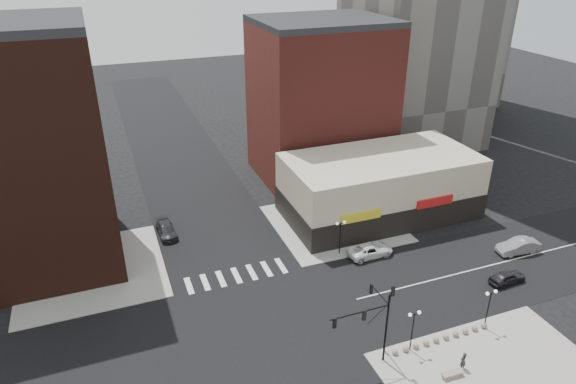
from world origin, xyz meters
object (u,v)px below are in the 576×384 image
silver_sedan (518,246)px  street_lamp_se_b (490,300)px  stone_bench (452,374)px  street_lamp_ne (341,229)px  dark_sedan_east (507,277)px  dark_sedan_north (166,230)px  traffic_signal (375,315)px  street_lamp_se_a (414,321)px  white_suv (370,250)px  pedestrian (463,361)px

silver_sedan → street_lamp_se_b: bearing=-47.5°
street_lamp_se_b → stone_bench: bearing=-149.2°
street_lamp_ne → dark_sedan_east: 18.04m
dark_sedan_east → dark_sedan_north: 38.80m
dark_sedan_east → traffic_signal: bearing=101.4°
traffic_signal → dark_sedan_east: (18.74, 4.72, -4.28)m
street_lamp_ne → silver_sedan: street_lamp_ne is taller
traffic_signal → stone_bench: 8.10m
silver_sedan → dark_sedan_north: 41.22m
street_lamp_se_a → silver_sedan: bearing=24.0°
traffic_signal → street_lamp_se_b: (11.76, -0.17, -1.67)m
street_lamp_se_a → white_suv: (4.13, 14.50, -2.57)m
dark_sedan_east → stone_bench: 16.02m
traffic_signal → street_lamp_se_a: bearing=-2.6°
street_lamp_se_a → street_lamp_se_b: size_ratio=1.00×
street_lamp_se_a → silver_sedan: size_ratio=0.83×
dark_sedan_north → street_lamp_se_b: bearing=-50.8°
street_lamp_ne → pedestrian: size_ratio=2.44×
street_lamp_se_b → dark_sedan_north: bearing=132.2°
street_lamp_se_a → dark_sedan_east: (14.98, 4.89, -2.60)m
traffic_signal → silver_sedan: bearing=20.3°
street_lamp_se_a → dark_sedan_east: bearing=18.1°
street_lamp_ne → dark_sedan_north: 21.16m
street_lamp_se_b → street_lamp_ne: bearing=113.6°
stone_bench → pedestrian: bearing=21.3°
street_lamp_se_b → dark_sedan_east: (6.98, 4.89, -2.60)m
street_lamp_ne → dark_sedan_north: (-17.71, 11.29, -2.57)m
street_lamp_se_b → silver_sedan: street_lamp_se_b is taller
street_lamp_ne → silver_sedan: (19.25, -6.96, -2.46)m
silver_sedan → street_lamp_se_a: bearing=-59.9°
traffic_signal → stone_bench: traffic_signal is taller
traffic_signal → street_lamp_se_a: 4.12m
silver_sedan → white_suv: bearing=-102.7°
stone_bench → dark_sedan_north: bearing=122.9°
white_suv → pedestrian: (-1.28, -17.91, 0.25)m
silver_sedan → street_lamp_ne: bearing=-103.8°
street_lamp_se_b → street_lamp_ne: size_ratio=1.00×
street_lamp_ne → street_lamp_se_b: bearing=-66.4°
street_lamp_se_b → pedestrian: size_ratio=2.44×
street_lamp_se_b → traffic_signal: bearing=179.2°
street_lamp_se_a → dark_sedan_north: street_lamp_se_a is taller
traffic_signal → street_lamp_ne: bearing=73.3°
street_lamp_se_a → dark_sedan_north: size_ratio=0.84×
street_lamp_ne → stone_bench: street_lamp_ne is taller
white_suv → pedestrian: size_ratio=3.07×
dark_sedan_north → street_lamp_ne: bearing=-35.5°
street_lamp_se_b → white_suv: 15.23m
street_lamp_se_a → street_lamp_se_b: 8.00m
street_lamp_ne → stone_bench: size_ratio=2.18×
traffic_signal → silver_sedan: 25.93m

